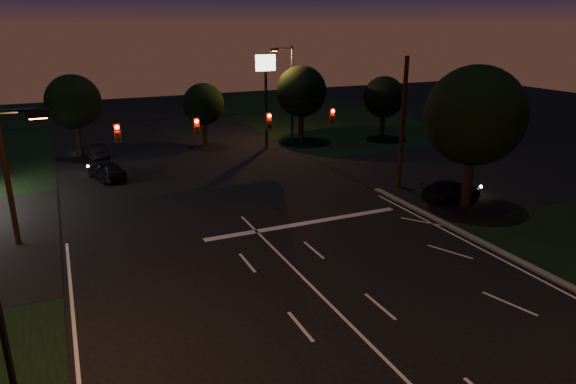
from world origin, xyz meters
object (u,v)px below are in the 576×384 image
car_oncoming_a (107,170)px  car_oncoming_b (94,150)px  tree_right_near (473,117)px  car_cross (452,190)px  utility_pole_right (398,187)px

car_oncoming_a → car_oncoming_b: size_ratio=1.08×
tree_right_near → car_oncoming_b: 30.97m
car_oncoming_b → car_cross: 29.68m
utility_pole_right → car_oncoming_a: size_ratio=2.17×
car_oncoming_a → car_oncoming_b: 7.53m
tree_right_near → car_cross: bearing=81.2°
car_oncoming_a → utility_pole_right: bearing=133.1°
car_oncoming_b → car_cross: size_ratio=0.91×
car_oncoming_b → car_cross: bearing=116.1°
utility_pole_right → car_oncoming_a: utility_pole_right is taller
tree_right_near → car_cross: 5.26m
utility_pole_right → tree_right_near: (1.53, -4.83, 5.68)m
car_cross → car_oncoming_b: bearing=40.7°
car_oncoming_a → tree_right_near: bearing=125.1°
utility_pole_right → tree_right_near: tree_right_near is taller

